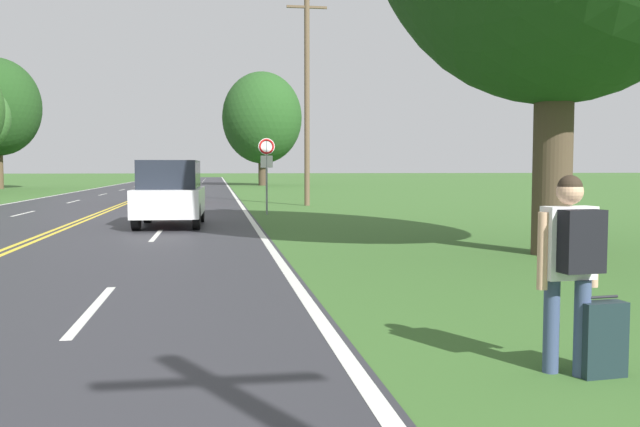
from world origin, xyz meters
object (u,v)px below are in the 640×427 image
object	(u,v)px
traffic_sign	(267,157)
car_white_suv_approaching	(170,192)
tree_right_cluster	(262,118)
car_red_suv_mid_near	(165,183)
hitchhiker_person	(571,254)
suitcase	(602,339)

from	to	relation	value
traffic_sign	car_white_suv_approaching	distance (m)	5.64
tree_right_cluster	car_red_suv_mid_near	distance (m)	33.00
car_white_suv_approaching	car_red_suv_mid_near	distance (m)	12.85
tree_right_cluster	car_white_suv_approaching	xyz separation A→B (m)	(-5.77, -44.63, -5.41)
car_white_suv_approaching	hitchhiker_person	bearing A→B (deg)	16.91
tree_right_cluster	car_white_suv_approaching	bearing A→B (deg)	-97.36
hitchhiker_person	tree_right_cluster	distance (m)	59.97
traffic_sign	car_white_suv_approaching	world-z (taller)	traffic_sign
traffic_sign	car_red_suv_mid_near	distance (m)	9.36
suitcase	car_red_suv_mid_near	bearing A→B (deg)	5.44
suitcase	car_red_suv_mid_near	size ratio (longest dim) A/B	0.14
hitchhiker_person	traffic_sign	size ratio (longest dim) A/B	0.60
suitcase	car_white_suv_approaching	distance (m)	15.78
hitchhiker_person	traffic_sign	world-z (taller)	traffic_sign
suitcase	traffic_sign	bearing A→B (deg)	-2.01
hitchhiker_person	traffic_sign	bearing A→B (deg)	-2.74
tree_right_cluster	suitcase	bearing A→B (deg)	-91.28
tree_right_cluster	car_red_suv_mid_near	xyz separation A→B (m)	(-6.84, -31.82, -5.44)
hitchhiker_person	suitcase	world-z (taller)	hitchhiker_person
traffic_sign	hitchhiker_person	bearing A→B (deg)	-87.04
car_red_suv_mid_near	car_white_suv_approaching	bearing A→B (deg)	2.98
tree_right_cluster	car_red_suv_mid_near	bearing A→B (deg)	-102.13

